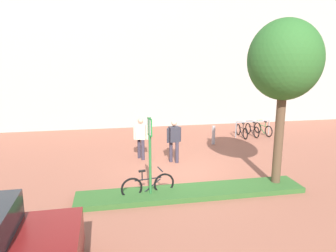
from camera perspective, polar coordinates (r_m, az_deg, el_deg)
name	(u,v)px	position (r m, az deg, el deg)	size (l,w,h in m)	color
ground_plane	(181,171)	(11.86, 2.28, -8.11)	(60.00, 60.00, 0.00)	#9E5B47
building_facade	(149,43)	(19.45, -3.41, 14.81)	(28.00, 1.20, 10.00)	#B2ADA3
planter_strip	(192,192)	(9.92, 4.35, -11.83)	(7.00, 1.10, 0.16)	#336028
tree_sidewalk	(285,61)	(10.30, 20.33, 10.89)	(2.22, 2.22, 5.28)	brown
parking_sign_post	(150,146)	(9.16, -3.28, -3.70)	(0.10, 0.36, 2.47)	#2D7238
bike_at_sign	(148,185)	(9.72, -3.59, -10.64)	(1.67, 0.45, 0.86)	black
bike_rack_cluster	(252,130)	(17.50, 15.01, -0.63)	(2.09, 1.78, 0.83)	#99999E
bollard_steel	(213,135)	(15.44, 8.22, -1.64)	(0.16, 0.16, 0.90)	#ADADB2
person_suited_navy	(174,139)	(12.52, 1.09, -2.28)	(0.60, 0.32, 1.72)	#383342
person_casual_tan	(141,136)	(12.99, -4.94, -1.79)	(0.60, 0.41, 1.72)	#383342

